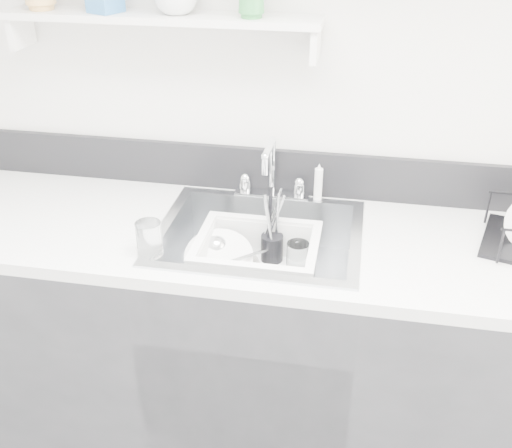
# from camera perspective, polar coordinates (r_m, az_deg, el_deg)

# --- Properties ---
(room_shell) EXTENTS (3.50, 3.00, 2.60)m
(room_shell) POSITION_cam_1_polar(r_m,az_deg,el_deg) (0.86, -9.58, 16.53)
(room_shell) COLOR silver
(room_shell) RESTS_ON ground
(counter_run) EXTENTS (3.20, 0.62, 0.92)m
(counter_run) POSITION_cam_1_polar(r_m,az_deg,el_deg) (2.15, 0.25, -11.46)
(counter_run) COLOR #2C2C30
(counter_run) RESTS_ON ground
(backsplash) EXTENTS (3.20, 0.02, 0.16)m
(backsplash) POSITION_cam_1_polar(r_m,az_deg,el_deg) (2.11, 1.74, 5.08)
(backsplash) COLOR black
(backsplash) RESTS_ON counter_run
(sink) EXTENTS (0.64, 0.52, 0.20)m
(sink) POSITION_cam_1_polar(r_m,az_deg,el_deg) (1.93, 0.27, -3.15)
(sink) COLOR silver
(sink) RESTS_ON counter_run
(faucet) EXTENTS (0.26, 0.18, 0.23)m
(faucet) POSITION_cam_1_polar(r_m,az_deg,el_deg) (2.07, 1.50, 3.99)
(faucet) COLOR silver
(faucet) RESTS_ON counter_run
(side_sprayer) EXTENTS (0.03, 0.03, 0.14)m
(side_sprayer) POSITION_cam_1_polar(r_m,az_deg,el_deg) (2.06, 5.96, 3.97)
(side_sprayer) COLOR white
(side_sprayer) RESTS_ON counter_run
(wall_shelf) EXTENTS (1.00, 0.16, 0.12)m
(wall_shelf) POSITION_cam_1_polar(r_m,az_deg,el_deg) (1.97, -9.03, 18.66)
(wall_shelf) COLOR silver
(wall_shelf) RESTS_ON room_shell
(wash_tub) EXTENTS (0.44, 0.38, 0.15)m
(wash_tub) POSITION_cam_1_polar(r_m,az_deg,el_deg) (1.92, 0.11, -3.45)
(wash_tub) COLOR white
(wash_tub) RESTS_ON sink
(plate_stack) EXTENTS (0.27, 0.26, 0.11)m
(plate_stack) POSITION_cam_1_polar(r_m,az_deg,el_deg) (1.96, -3.29, -3.90)
(plate_stack) COLOR white
(plate_stack) RESTS_ON wash_tub
(utensil_cup) EXTENTS (0.07, 0.07, 0.25)m
(utensil_cup) POSITION_cam_1_polar(r_m,az_deg,el_deg) (2.00, 1.52, -2.04)
(utensil_cup) COLOR black
(utensil_cup) RESTS_ON wash_tub
(ladle) EXTENTS (0.31, 0.25, 0.09)m
(ladle) POSITION_cam_1_polar(r_m,az_deg,el_deg) (1.95, -2.18, -3.51)
(ladle) COLOR silver
(ladle) RESTS_ON wash_tub
(tumbler_in_tub) EXTENTS (0.08, 0.08, 0.10)m
(tumbler_in_tub) POSITION_cam_1_polar(r_m,az_deg,el_deg) (1.95, 3.99, -3.19)
(tumbler_in_tub) COLOR white
(tumbler_in_tub) RESTS_ON wash_tub
(tumbler_counter) EXTENTS (0.09, 0.09, 0.11)m
(tumbler_counter) POSITION_cam_1_polar(r_m,az_deg,el_deg) (1.78, -10.14, -1.39)
(tumbler_counter) COLOR white
(tumbler_counter) RESTS_ON counter_run
(bowl_small) EXTENTS (0.12, 0.12, 0.04)m
(bowl_small) POSITION_cam_1_polar(r_m,az_deg,el_deg) (1.90, 1.97, -5.38)
(bowl_small) COLOR white
(bowl_small) RESTS_ON wash_tub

